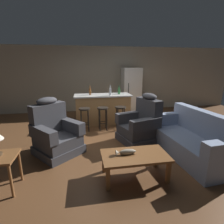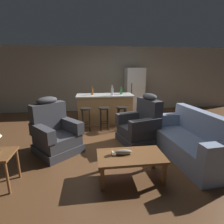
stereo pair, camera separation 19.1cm
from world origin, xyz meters
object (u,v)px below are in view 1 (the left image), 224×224
at_px(coffee_table, 135,158).
at_px(couch, 192,140).
at_px(bottle_short_amber, 119,91).
at_px(bottle_wine_dark, 90,91).
at_px(bar_stool_left, 85,115).
at_px(bottle_tall_green, 110,92).
at_px(fish_figurine, 126,152).
at_px(bar_stool_right, 120,113).
at_px(recliner_near_island, 141,125).
at_px(bar_stool_middle, 103,114).
at_px(recliner_near_lamp, 55,134).
at_px(kitchen_island, 103,109).
at_px(refrigerator, 131,91).
at_px(end_table, 0,162).

bearing_deg(coffee_table, couch, 20.45).
distance_m(couch, bottle_short_amber, 2.79).
relative_size(bottle_short_amber, bottle_wine_dark, 0.94).
xyz_separation_m(coffee_table, bar_stool_left, (-0.77, 2.37, 0.11)).
bearing_deg(bottle_tall_green, fish_figurine, -94.20).
xyz_separation_m(bar_stool_right, bottle_short_amber, (0.09, 0.64, 0.58)).
height_order(couch, recliner_near_island, recliner_near_island).
bearing_deg(bar_stool_right, bar_stool_middle, 180.00).
bearing_deg(bottle_short_amber, bar_stool_right, -97.88).
xyz_separation_m(couch, recliner_near_lamp, (-2.83, 0.63, 0.08)).
distance_m(kitchen_island, bar_stool_middle, 0.63).
xyz_separation_m(kitchen_island, bar_stool_middle, (-0.08, -0.63, -0.01)).
height_order(kitchen_island, refrigerator, refrigerator).
bearing_deg(end_table, recliner_near_island, 27.39).
xyz_separation_m(couch, bar_stool_middle, (-1.65, 1.85, 0.13)).
xyz_separation_m(recliner_near_lamp, kitchen_island, (1.26, 1.85, 0.06)).
relative_size(bar_stool_right, refrigerator, 0.39).
distance_m(end_table, bottle_tall_green, 3.53).
bearing_deg(bar_stool_right, fish_figurine, -100.56).
bearing_deg(kitchen_island, refrigerator, 43.24).
relative_size(bar_stool_middle, bar_stool_right, 1.00).
bearing_deg(bottle_wine_dark, fish_figurine, -82.27).
bearing_deg(coffee_table, kitchen_island, 93.08).
height_order(end_table, bottle_short_amber, bottle_short_amber).
xyz_separation_m(bar_stool_middle, refrigerator, (1.36, 1.83, 0.41)).
xyz_separation_m(couch, bar_stool_left, (-2.18, 1.85, 0.13)).
bearing_deg(recliner_near_island, coffee_table, 50.74).
bearing_deg(refrigerator, end_table, -127.41).
bearing_deg(coffee_table, refrigerator, 75.15).
distance_m(couch, refrigerator, 3.73).
xyz_separation_m(end_table, bottle_tall_green, (2.12, 2.76, 0.61)).
xyz_separation_m(coffee_table, bottle_tall_green, (0.05, 2.80, 0.71)).
xyz_separation_m(recliner_near_island, kitchen_island, (-0.75, 1.58, 0.06)).
height_order(coffee_table, bottle_wine_dark, bottle_wine_dark).
relative_size(kitchen_island, bottle_short_amber, 6.64).
distance_m(couch, recliner_near_island, 1.22).
bearing_deg(kitchen_island, end_table, -122.77).
height_order(bar_stool_left, bottle_short_amber, bottle_short_amber).
height_order(couch, bar_stool_right, couch).
bearing_deg(bottle_short_amber, coffee_table, -97.08).
height_order(coffee_table, bar_stool_middle, bar_stool_middle).
distance_m(coffee_table, fish_figurine, 0.18).
xyz_separation_m(coffee_table, bottle_wine_dark, (-0.56, 3.02, 0.70)).
distance_m(coffee_table, bar_stool_left, 2.49).
xyz_separation_m(bar_stool_right, refrigerator, (0.83, 1.83, 0.41)).
distance_m(couch, kitchen_island, 2.94).
height_order(kitchen_island, bottle_short_amber, bottle_short_amber).
distance_m(coffee_table, refrigerator, 4.38).
height_order(bar_stool_right, bottle_wine_dark, bottle_wine_dark).
height_order(fish_figurine, couch, couch).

